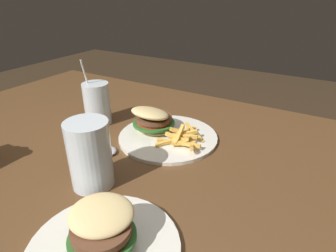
% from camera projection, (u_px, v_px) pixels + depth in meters
% --- Properties ---
extents(dining_table, '(1.62, 1.22, 0.78)m').
position_uv_depth(dining_table, '(119.00, 204.00, 0.71)').
color(dining_table, brown).
rests_on(dining_table, ground_plane).
extents(meal_plate_near, '(0.29, 0.29, 0.09)m').
position_uv_depth(meal_plate_near, '(161.00, 128.00, 0.83)').
color(meal_plate_near, silver).
rests_on(meal_plate_near, dining_table).
extents(beer_glass, '(0.09, 0.09, 0.15)m').
position_uv_depth(beer_glass, '(90.00, 157.00, 0.61)').
color(beer_glass, silver).
rests_on(beer_glass, dining_table).
extents(juice_glass, '(0.08, 0.08, 0.21)m').
position_uv_depth(juice_glass, '(97.00, 105.00, 0.90)').
color(juice_glass, silver).
rests_on(juice_glass, dining_table).
extents(spoon, '(0.13, 0.11, 0.01)m').
position_uv_depth(spoon, '(109.00, 149.00, 0.76)').
color(spoon, silver).
rests_on(spoon, dining_table).
extents(meal_plate_far, '(0.26, 0.26, 0.09)m').
position_uv_depth(meal_plate_far, '(103.00, 239.00, 0.46)').
color(meal_plate_far, silver).
rests_on(meal_plate_far, dining_table).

